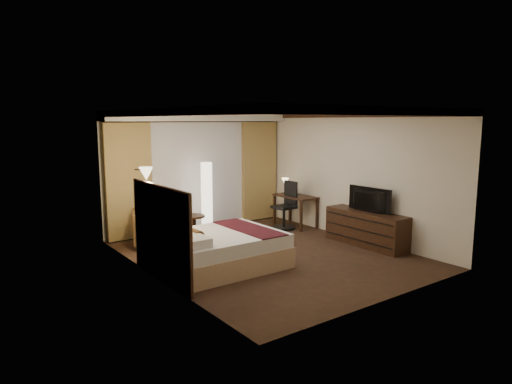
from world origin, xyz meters
TOP-DOWN VIEW (x-y plane):
  - floor at (0.00, 0.00)m, footprint 4.50×5.50m
  - ceiling at (0.00, 0.00)m, footprint 4.50×5.50m
  - back_wall at (0.00, 2.75)m, footprint 4.50×0.02m
  - left_wall at (-2.25, 0.00)m, footprint 0.02×5.50m
  - right_wall at (2.25, 0.00)m, footprint 0.02×5.50m
  - crown_molding at (0.00, 0.00)m, footprint 4.50×5.50m
  - soffit at (0.00, 2.50)m, footprint 4.50×0.50m
  - curtain_sheer at (0.00, 2.67)m, footprint 2.48×0.04m
  - curtain_left_drape at (-1.70, 2.61)m, footprint 1.00×0.14m
  - curtain_right_drape at (1.70, 2.61)m, footprint 1.00×0.14m
  - wall_sconce at (-2.09, 0.72)m, footprint 0.24×0.24m
  - bed at (-1.15, -0.09)m, footprint 2.08×1.62m
  - headboard at (-2.20, -0.09)m, footprint 0.12×1.92m
  - armchair at (-1.51, 1.86)m, footprint 1.01×0.98m
  - side_table at (-0.60, 1.82)m, footprint 0.48×0.48m
  - floor_lamp at (-0.05, 2.22)m, footprint 0.34×0.34m
  - desk at (1.95, 1.48)m, footprint 0.55×1.08m
  - desk_lamp at (1.95, 1.87)m, footprint 0.18×0.18m
  - office_chair at (1.56, 1.43)m, footprint 0.56×0.56m
  - dresser at (2.00, -0.65)m, footprint 0.50×1.80m
  - television at (1.97, -0.65)m, footprint 0.62×1.04m

SIDE VIEW (x-z plane):
  - floor at x=0.00m, z-range -0.01..0.01m
  - side_table at x=-0.60m, z-range 0.00..0.52m
  - bed at x=-1.15m, z-range 0.00..0.61m
  - dresser at x=2.00m, z-range 0.00..0.70m
  - desk at x=1.95m, z-range 0.00..0.75m
  - armchair at x=-1.51m, z-range 0.00..0.82m
  - office_chair at x=1.56m, z-range 0.00..1.12m
  - headboard at x=-2.20m, z-range 0.00..1.50m
  - floor_lamp at x=-0.05m, z-range 0.00..1.61m
  - desk_lamp at x=1.95m, z-range 0.75..1.09m
  - television at x=1.97m, z-range 0.93..1.06m
  - curtain_sheer at x=0.00m, z-range 0.02..2.48m
  - curtain_left_drape at x=-1.70m, z-range 0.02..2.48m
  - curtain_right_drape at x=1.70m, z-range 0.02..2.48m
  - back_wall at x=0.00m, z-range 0.00..2.70m
  - left_wall at x=-2.25m, z-range 0.00..2.70m
  - right_wall at x=2.25m, z-range 0.00..2.70m
  - wall_sconce at x=-2.09m, z-range 1.50..1.74m
  - soffit at x=0.00m, z-range 2.50..2.70m
  - crown_molding at x=0.00m, z-range 2.58..2.70m
  - ceiling at x=0.00m, z-range 2.70..2.71m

